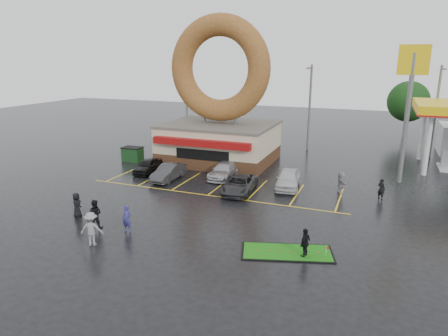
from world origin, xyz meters
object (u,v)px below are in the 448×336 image
at_px(car_grey, 239,184).
at_px(streetlight_mid, 309,106).
at_px(car_white, 288,179).
at_px(person_cameraman, 305,243).
at_px(donut_shop, 219,115).
at_px(person_blue, 127,219).
at_px(shell_sign, 410,89).
at_px(car_dgrey, 168,172).
at_px(putting_green, 287,252).
at_px(car_silver, 224,170).
at_px(streetlight_right, 436,110).
at_px(streetlight_left, 186,102).
at_px(dumpster, 133,154).
at_px(car_black, 148,166).

bearing_deg(car_grey, streetlight_mid, 77.80).
bearing_deg(car_white, person_cameraman, -80.28).
distance_m(donut_shop, person_blue, 17.48).
distance_m(shell_sign, car_dgrey, 19.79).
bearing_deg(donut_shop, shell_sign, -3.47).
distance_m(car_grey, putting_green, 9.82).
bearing_deg(donut_shop, streetlight_mid, 48.62).
height_order(car_dgrey, person_cameraman, person_cameraman).
relative_size(donut_shop, car_dgrey, 3.43).
height_order(shell_sign, car_silver, shell_sign).
xyz_separation_m(streetlight_right, car_white, (-10.99, -14.64, -4.07)).
bearing_deg(donut_shop, streetlight_right, 25.21).
relative_size(streetlight_left, car_grey, 2.04).
bearing_deg(car_grey, dumpster, 153.82).
distance_m(car_dgrey, car_grey, 6.47).
distance_m(car_black, car_grey, 9.38).
distance_m(streetlight_mid, car_dgrey, 17.91).
bearing_deg(car_dgrey, dumpster, 146.88).
xyz_separation_m(donut_shop, car_silver, (2.46, -4.97, -3.84)).
xyz_separation_m(streetlight_right, person_blue, (-17.69, -25.99, -3.98)).
bearing_deg(car_grey, car_dgrey, 168.02).
bearing_deg(car_white, car_black, 174.03).
height_order(person_blue, dumpster, person_blue).
xyz_separation_m(streetlight_right, putting_green, (-8.61, -25.14, -4.74)).
distance_m(streetlight_mid, car_silver, 14.31).
bearing_deg(streetlight_left, streetlight_mid, 4.09).
relative_size(streetlight_right, car_dgrey, 2.29).
height_order(streetlight_left, person_cameraman, streetlight_left).
bearing_deg(dumpster, streetlight_mid, 35.19).
distance_m(streetlight_mid, streetlight_right, 12.04).
bearing_deg(car_dgrey, car_grey, -6.78).
xyz_separation_m(streetlight_left, streetlight_mid, (14.00, 1.00, 0.00)).
xyz_separation_m(car_silver, car_grey, (2.45, -3.10, -0.01)).
distance_m(streetlight_left, person_cameraman, 29.87).
height_order(shell_sign, car_grey, shell_sign).
relative_size(car_dgrey, car_silver, 0.92).
bearing_deg(donut_shop, car_white, -35.39).
relative_size(car_dgrey, person_blue, 2.46).
distance_m(streetlight_mid, car_grey, 16.68).
bearing_deg(person_blue, streetlight_left, 104.54).
height_order(donut_shop, car_black, donut_shop).
xyz_separation_m(shell_sign, car_silver, (-13.54, -4.00, -6.75)).
distance_m(car_black, car_dgrey, 3.00).
relative_size(car_black, car_dgrey, 0.91).
relative_size(streetlight_right, car_black, 2.51).
bearing_deg(car_grey, person_cameraman, -56.99).
xyz_separation_m(dumpster, putting_green, (18.20, -13.11, -0.61)).
relative_size(donut_shop, putting_green, 2.69).
relative_size(streetlight_mid, streetlight_right, 1.00).
relative_size(car_dgrey, dumpster, 2.18).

